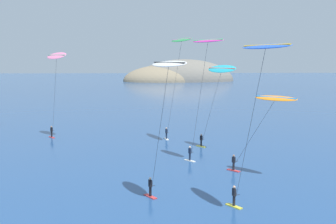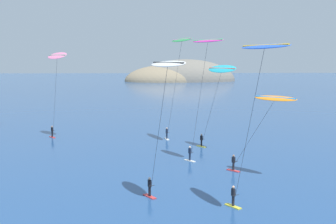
# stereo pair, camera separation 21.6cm
# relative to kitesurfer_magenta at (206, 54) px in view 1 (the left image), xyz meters

# --- Properties ---
(headland_island) EXTENTS (55.70, 30.66, 21.84)m
(headland_island) POSITION_rel_kitesurfer_magenta_xyz_m (9.59, 167.26, -12.02)
(headland_island) COLOR slate
(headland_island) RESTS_ON ground
(kitesurfer_magenta) EXTENTS (3.92, 5.45, 13.64)m
(kitesurfer_magenta) POSITION_rel_kitesurfer_magenta_xyz_m (0.00, 0.00, 0.00)
(kitesurfer_magenta) COLOR silver
(kitesurfer_magenta) RESTS_ON ground
(kitesurfer_orange) EXTENTS (5.72, 6.01, 8.14)m
(kitesurfer_orange) POSITION_rel_kitesurfer_magenta_xyz_m (5.50, -5.18, -4.96)
(kitesurfer_orange) COLOR red
(kitesurfer_orange) RESTS_ON ground
(kitesurfer_pink) EXTENTS (4.21, 4.62, 12.49)m
(kitesurfer_pink) POSITION_rel_kitesurfer_magenta_xyz_m (-18.85, 15.93, -0.96)
(kitesurfer_pink) COLOR red
(kitesurfer_pink) RESTS_ON ground
(kitesurfer_cyan) EXTENTS (4.41, 6.44, 10.83)m
(kitesurfer_cyan) POSITION_rel_kitesurfer_magenta_xyz_m (2.74, 6.77, -2.52)
(kitesurfer_cyan) COLOR yellow
(kitesurfer_cyan) RESTS_ON ground
(kitesurfer_green) EXTENTS (3.74, 8.17, 14.28)m
(kitesurfer_green) POSITION_rel_kitesurfer_magenta_xyz_m (-1.77, 11.01, 0.86)
(kitesurfer_green) COLOR silver
(kitesurfer_green) RESTS_ON ground
(kitesurfer_white) EXTENTS (3.64, 6.10, 11.50)m
(kitesurfer_white) POSITION_rel_kitesurfer_magenta_xyz_m (-4.75, -12.68, -1.74)
(kitesurfer_white) COLOR red
(kitesurfer_white) RESTS_ON ground
(kitesurfer_blue) EXTENTS (3.31, 6.69, 12.65)m
(kitesurfer_blue) POSITION_rel_kitesurfer_magenta_xyz_m (1.64, -15.70, -0.72)
(kitesurfer_blue) COLOR yellow
(kitesurfer_blue) RESTS_ON ground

